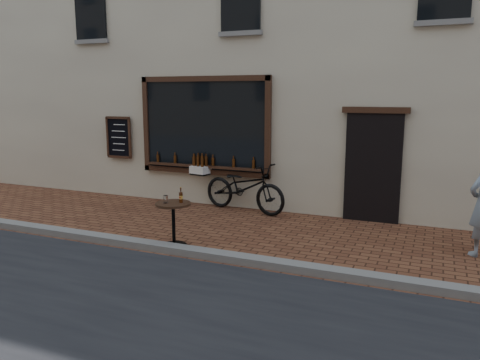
% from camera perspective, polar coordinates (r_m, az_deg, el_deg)
% --- Properties ---
extents(ground, '(90.00, 90.00, 0.00)m').
position_cam_1_polar(ground, '(7.34, -3.39, -10.09)').
color(ground, '#572E1C').
rests_on(ground, ground).
extents(kerb, '(90.00, 0.25, 0.12)m').
position_cam_1_polar(kerb, '(7.48, -2.70, -9.17)').
color(kerb, slate).
rests_on(kerb, ground).
extents(cargo_bicycle, '(2.47, 1.16, 1.16)m').
position_cam_1_polar(cargo_bicycle, '(10.33, 0.35, -0.80)').
color(cargo_bicycle, black).
rests_on(cargo_bicycle, ground).
extents(bistro_table, '(0.60, 0.60, 1.03)m').
position_cam_1_polar(bistro_table, '(8.01, -8.10, -4.29)').
color(bistro_table, black).
rests_on(bistro_table, ground).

